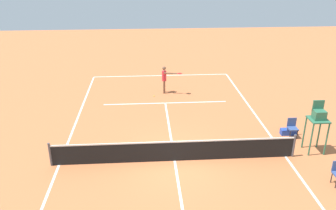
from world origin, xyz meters
TOP-DOWN VIEW (x-y plane):
  - ground_plane at (0.00, 0.00)m, footprint 60.00×60.00m
  - court_lines at (0.00, 0.00)m, footprint 9.93×23.60m
  - tennis_net at (0.00, 0.00)m, footprint 10.53×0.10m
  - player_serving at (-0.09, -8.18)m, footprint 1.27×0.73m
  - tennis_ball at (0.64, -7.58)m, footprint 0.07×0.07m
  - umpire_chair at (-6.32, -0.40)m, footprint 0.80×0.80m
  - courtside_chair_mid at (-5.88, -1.79)m, footprint 0.44×0.46m
  - equipment_bag at (-5.82, -2.03)m, footprint 0.76×0.32m

SIDE VIEW (x-z plane):
  - ground_plane at x=0.00m, z-range 0.00..0.00m
  - court_lines at x=0.00m, z-range 0.00..0.01m
  - tennis_ball at x=0.64m, z-range 0.00..0.07m
  - equipment_bag at x=-5.82m, z-range 0.00..0.30m
  - tennis_net at x=0.00m, z-range -0.04..1.03m
  - courtside_chair_mid at x=-5.88m, z-range 0.06..1.01m
  - player_serving at x=-0.09m, z-range 0.17..1.94m
  - umpire_chair at x=-6.32m, z-range 0.40..2.81m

